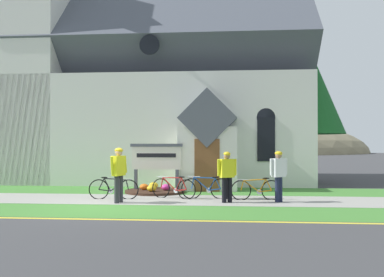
% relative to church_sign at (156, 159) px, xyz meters
% --- Properties ---
extents(ground, '(140.00, 140.00, 0.00)m').
position_rel_church_sign_xyz_m(ground, '(-0.75, -0.02, -1.30)').
color(ground, '#3D3D3F').
extents(sidewalk_slab, '(32.00, 2.58, 0.01)m').
position_rel_church_sign_xyz_m(sidewalk_slab, '(-0.61, -2.34, -1.30)').
color(sidewalk_slab, '#99968E').
rests_on(sidewalk_slab, ground).
extents(grass_verge, '(32.00, 2.30, 0.01)m').
position_rel_church_sign_xyz_m(grass_verge, '(-0.61, -4.78, -1.30)').
color(grass_verge, '#427F33').
rests_on(grass_verge, ground).
extents(church_lawn, '(24.00, 2.81, 0.01)m').
position_rel_church_sign_xyz_m(church_lawn, '(-0.61, 0.36, -1.30)').
color(church_lawn, '#427F33').
rests_on(church_lawn, ground).
extents(curb_paint_stripe, '(28.00, 0.16, 0.01)m').
position_rel_church_sign_xyz_m(curb_paint_stripe, '(-0.61, -6.08, -1.30)').
color(curb_paint_stripe, yellow).
rests_on(curb_paint_stripe, ground).
extents(church_building, '(15.08, 10.03, 13.54)m').
position_rel_church_sign_xyz_m(church_building, '(-1.07, 5.61, 3.39)').
color(church_building, silver).
rests_on(church_building, ground).
extents(church_sign, '(2.09, 0.13, 1.91)m').
position_rel_church_sign_xyz_m(church_sign, '(0.00, 0.00, 0.00)').
color(church_sign, '#474C56').
rests_on(church_sign, ground).
extents(flower_bed, '(2.33, 2.33, 0.34)m').
position_rel_church_sign_xyz_m(flower_bed, '(-0.01, -0.33, -1.22)').
color(flower_bed, '#382319').
rests_on(flower_bed, ground).
extents(bicycle_white, '(1.74, 0.09, 0.79)m').
position_rel_church_sign_xyz_m(bicycle_white, '(2.09, -1.93, -0.93)').
color(bicycle_white, black).
rests_on(bicycle_white, ground).
extents(bicycle_blue, '(1.73, 0.13, 0.79)m').
position_rel_church_sign_xyz_m(bicycle_blue, '(-1.09, -2.35, -0.94)').
color(bicycle_blue, black).
rests_on(bicycle_blue, ground).
extents(bicycle_yellow, '(1.61, 0.60, 0.80)m').
position_rel_church_sign_xyz_m(bicycle_yellow, '(0.95, -1.99, -0.94)').
color(bicycle_yellow, black).
rests_on(bicycle_yellow, ground).
extents(bicycle_red, '(1.73, 0.21, 0.78)m').
position_rel_church_sign_xyz_m(bicycle_red, '(3.80, -2.15, -0.94)').
color(bicycle_red, black).
rests_on(bicycle_red, ground).
extents(cyclist_in_green_jersey, '(0.59, 0.44, 1.67)m').
position_rel_church_sign_xyz_m(cyclist_in_green_jersey, '(4.49, -2.61, -0.32)').
color(cyclist_in_green_jersey, '#191E38').
rests_on(cyclist_in_green_jersey, ground).
extents(cyclist_in_red_jersey, '(0.38, 0.77, 1.78)m').
position_rel_church_sign_xyz_m(cyclist_in_red_jersey, '(-0.68, -3.22, -0.24)').
color(cyclist_in_red_jersey, '#2D2D33').
rests_on(cyclist_in_red_jersey, ground).
extents(cyclist_in_white_jersey, '(0.42, 0.58, 1.59)m').
position_rel_church_sign_xyz_m(cyclist_in_white_jersey, '(2.80, -1.98, -0.38)').
color(cyclist_in_white_jersey, black).
rests_on(cyclist_in_white_jersey, ground).
extents(cyclist_in_blue_jersey, '(0.62, 0.39, 1.65)m').
position_rel_church_sign_xyz_m(cyclist_in_blue_jersey, '(2.81, -2.87, -0.34)').
color(cyclist_in_blue_jersey, black).
rests_on(cyclist_in_blue_jersey, ground).
extents(roadside_conifer, '(3.55, 3.55, 6.79)m').
position_rel_church_sign_xyz_m(roadside_conifer, '(6.68, 4.02, 3.27)').
color(roadside_conifer, '#4C3823').
rests_on(roadside_conifer, ground).
extents(yard_deciduous_tree, '(4.67, 4.67, 4.48)m').
position_rel_church_sign_xyz_m(yard_deciduous_tree, '(-6.13, 4.68, 1.87)').
color(yard_deciduous_tree, '#4C3823').
rests_on(yard_deciduous_tree, ground).
extents(distant_hill, '(86.03, 49.84, 17.38)m').
position_rel_church_sign_xyz_m(distant_hill, '(-12.21, 69.46, -1.30)').
color(distant_hill, '#847A5B').
rests_on(distant_hill, ground).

